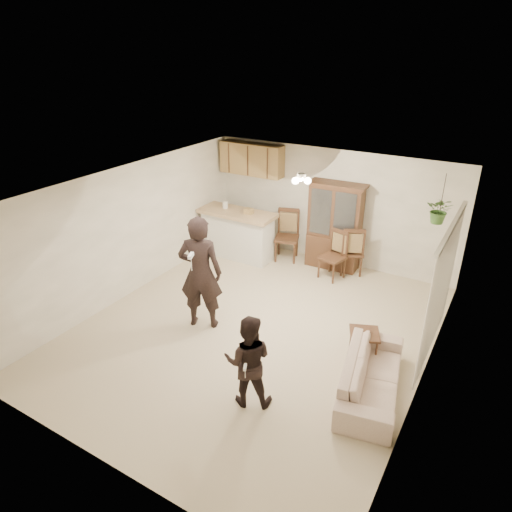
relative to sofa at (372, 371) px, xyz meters
The scene contains 23 objects.
floor 2.27m from the sofa, 167.32° to the left, with size 6.50×6.50×0.00m, color #BCAE8E.
ceiling 3.09m from the sofa, 167.32° to the left, with size 5.50×6.50×0.02m, color white.
wall_back 4.42m from the sofa, 120.26° to the left, with size 5.50×0.02×2.50m, color white.
wall_front 3.63m from the sofa, 128.35° to the right, with size 5.50×0.02×2.50m, color white.
wall_left 5.04m from the sofa, behind, with size 0.02×6.50×2.50m, color white.
wall_right 1.16m from the sofa, 40.88° to the left, with size 0.02×6.50×2.50m, color white.
breakfast_bar 4.93m from the sofa, 144.84° to the left, with size 1.60×0.55×1.00m, color silver.
bar_top 4.98m from the sofa, 144.84° to the left, with size 1.75×0.70×0.08m, color tan.
upper_cabinets 5.69m from the sofa, 138.91° to the left, with size 1.50×0.34×0.70m, color olive.
vertical_blinds 1.66m from the sofa, 69.24° to the left, with size 0.06×2.30×2.10m, color beige, non-canonical shape.
ceiling_fixture 3.31m from the sofa, 139.54° to the left, with size 0.36×0.36×0.20m, color #FFE5BF, non-canonical shape.
hanging_plant 3.25m from the sofa, 87.68° to the left, with size 0.43×0.37×0.48m, color #315D25.
plant_cord 3.41m from the sofa, 87.68° to the left, with size 0.01×0.01×0.65m, color black.
sofa is the anchor object (origin of this frame).
adult 3.10m from the sofa, behind, with size 0.66×0.43×1.80m, color black.
child 1.75m from the sofa, 143.38° to the right, with size 0.66×0.51×1.35m, color black.
china_hutch 4.02m from the sofa, 119.76° to the left, with size 1.21×0.51×1.88m.
side_table 0.75m from the sofa, 116.96° to the left, with size 0.58×0.58×0.54m.
chair_bar 4.44m from the sofa, 132.56° to the left, with size 0.64×0.64×1.14m.
chair_hutch_left 3.44m from the sofa, 121.16° to the left, with size 0.56×0.56×1.03m.
chair_hutch_right 3.71m from the sofa, 114.37° to the left, with size 0.63×0.63×1.07m.
controller_adult 3.11m from the sofa, behind, with size 0.05×0.17×0.05m, color white.
controller_child 1.87m from the sofa, 133.59° to the right, with size 0.04×0.12×0.04m, color white.
Camera 1 is at (3.35, -5.63, 4.50)m, focal length 32.00 mm.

